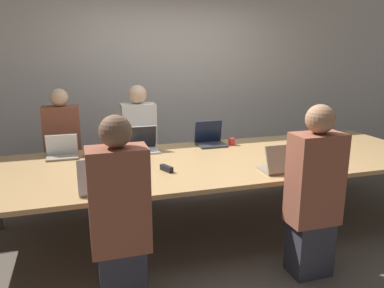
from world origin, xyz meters
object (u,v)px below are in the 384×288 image
(laptop_far_left, at_px, (62,151))
(cup_far_center, at_px, (232,141))
(stapler, at_px, (167,168))
(laptop_near_left, at_px, (102,182))
(person_near_left, at_px, (120,219))
(cup_far_left, at_px, (88,152))
(person_near_midright, at_px, (314,195))
(cup_far_midleft, at_px, (120,148))
(person_far_left, at_px, (64,150))
(laptop_far_center, at_px, (210,138))
(bottle_near_midright, at_px, (301,156))
(laptop_far_midleft, at_px, (142,144))
(person_far_midleft, at_px, (139,145))
(laptop_near_midright, at_px, (283,164))

(laptop_far_left, bearing_deg, cup_far_center, -1.25)
(stapler, bearing_deg, laptop_near_left, -172.66)
(person_near_left, xyz_separation_m, stapler, (0.51, 0.76, 0.08))
(cup_far_left, height_order, person_near_midright, person_near_midright)
(cup_far_midleft, xyz_separation_m, cup_far_center, (1.27, -0.04, -0.01))
(stapler, bearing_deg, laptop_far_left, 117.10)
(laptop_near_left, xyz_separation_m, stapler, (0.59, 0.35, -0.05))
(person_far_left, xyz_separation_m, cup_far_center, (1.86, -0.55, 0.10))
(laptop_far_center, distance_m, bottle_near_midright, 1.15)
(person_far_left, bearing_deg, bottle_near_midright, -34.18)
(cup_far_midleft, bearing_deg, laptop_far_midleft, -0.25)
(laptop_near_left, bearing_deg, cup_far_left, -86.29)
(stapler, bearing_deg, person_near_left, -146.61)
(laptop_far_left, relative_size, bottle_near_midright, 1.52)
(person_far_midleft, height_order, cup_far_center, person_far_midleft)
(cup_far_left, xyz_separation_m, person_near_midright, (1.66, -1.49, -0.09))
(laptop_far_midleft, height_order, laptop_near_midright, laptop_far_midleft)
(laptop_near_midright, distance_m, person_near_midright, 0.48)
(person_far_left, distance_m, laptop_near_midright, 2.49)
(laptop_far_midleft, bearing_deg, stapler, -82.90)
(person_far_midleft, distance_m, laptop_far_center, 0.87)
(person_near_left, xyz_separation_m, laptop_far_left, (-0.41, 1.52, 0.12))
(person_far_midleft, relative_size, person_near_midright, 1.00)
(person_far_left, xyz_separation_m, person_far_midleft, (0.87, -0.04, 0.01))
(cup_far_left, height_order, stapler, cup_far_left)
(laptop_near_left, bearing_deg, person_far_midleft, -108.89)
(laptop_far_midleft, distance_m, person_near_midright, 1.90)
(person_near_left, bearing_deg, person_far_left, -78.48)
(bottle_near_midright, distance_m, stapler, 1.27)
(person_far_midleft, bearing_deg, stapler, -87.66)
(stapler, bearing_deg, laptop_far_midleft, 73.99)
(stapler, bearing_deg, laptop_near_midright, -41.02)
(laptop_far_midleft, xyz_separation_m, laptop_near_midright, (1.08, -1.08, -0.00))
(laptop_near_left, bearing_deg, person_near_midright, 164.52)
(person_far_midleft, distance_m, cup_far_midleft, 0.56)
(cup_far_left, xyz_separation_m, cup_far_center, (1.59, 0.02, -0.00))
(laptop_near_left, xyz_separation_m, laptop_near_midright, (1.58, 0.03, -0.01))
(cup_far_midleft, bearing_deg, bottle_near_midright, -31.21)
(person_far_midleft, distance_m, bottle_near_midright, 1.94)
(person_near_left, distance_m, cup_far_left, 1.48)
(laptop_far_left, distance_m, cup_far_center, 1.85)
(laptop_near_left, height_order, person_far_midleft, person_far_midleft)
(laptop_near_left, relative_size, laptop_far_left, 1.14)
(person_near_left, distance_m, laptop_near_midright, 1.57)
(laptop_near_left, height_order, person_far_left, person_far_left)
(cup_far_midleft, bearing_deg, laptop_far_left, 179.74)
(cup_far_left, relative_size, stapler, 0.60)
(person_near_left, height_order, cup_far_center, person_near_left)
(laptop_far_midleft, bearing_deg, cup_far_left, -174.57)
(person_far_midleft, height_order, cup_far_midleft, person_far_midleft)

